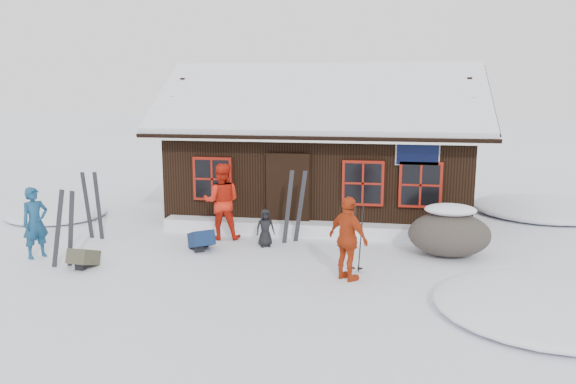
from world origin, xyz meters
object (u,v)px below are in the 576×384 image
at_px(skier_crouched, 265,228).
at_px(ski_poles, 357,240).
at_px(backpack_olive, 84,261).
at_px(skier_teal, 35,223).
at_px(skier_orange_right, 348,239).
at_px(ski_pair_left, 64,230).
at_px(backpack_blue, 201,243).
at_px(skier_orange_left, 222,201).
at_px(boulder, 449,233).

distance_m(skier_crouched, ski_poles, 2.69).
xyz_separation_m(skier_crouched, backpack_olive, (-3.39, -2.22, -0.29)).
bearing_deg(skier_teal, backpack_olive, -78.82).
bearing_deg(ski_poles, skier_teal, -178.34).
relative_size(skier_orange_right, ski_pair_left, 0.98).
bearing_deg(backpack_blue, skier_orange_left, 44.64).
relative_size(skier_orange_left, backpack_blue, 2.95).
distance_m(skier_orange_right, ski_poles, 0.54).
distance_m(skier_crouched, backpack_blue, 1.52).
bearing_deg(skier_orange_right, skier_orange_left, 2.76).
bearing_deg(backpack_blue, backpack_olive, -175.09).
bearing_deg(skier_crouched, skier_orange_right, -65.86).
relative_size(skier_orange_left, boulder, 1.05).
height_order(skier_crouched, boulder, boulder).
distance_m(skier_teal, ski_poles, 7.00).
distance_m(ski_poles, backpack_olive, 5.68).
relative_size(skier_orange_left, ski_pair_left, 1.11).
height_order(skier_orange_right, backpack_blue, skier_orange_right).
bearing_deg(backpack_olive, skier_crouched, 39.31).
xyz_separation_m(skier_orange_left, ski_poles, (3.42, -2.01, -0.27)).
relative_size(skier_orange_right, backpack_olive, 2.89).
relative_size(skier_crouched, boulder, 0.50).
bearing_deg(skier_orange_left, ski_pair_left, 37.19).
height_order(boulder, backpack_olive, boulder).
bearing_deg(ski_poles, skier_orange_left, 149.51).
bearing_deg(skier_orange_right, ski_poles, -65.67).
xyz_separation_m(skier_crouched, boulder, (4.18, -0.03, 0.08)).
distance_m(skier_orange_left, boulder, 5.43).
height_order(skier_teal, skier_crouched, skier_teal).
bearing_deg(skier_orange_left, boulder, 165.36).
bearing_deg(skier_orange_left, skier_crouched, 148.36).
xyz_separation_m(skier_teal, ski_poles, (7.00, 0.20, -0.11)).
height_order(skier_teal, backpack_blue, skier_teal).
distance_m(ski_pair_left, backpack_blue, 2.98).
distance_m(skier_crouched, boulder, 4.19).
height_order(skier_orange_right, boulder, skier_orange_right).
bearing_deg(ski_poles, skier_crouched, 145.73).
relative_size(ski_pair_left, backpack_blue, 2.65).
height_order(skier_teal, ski_pair_left, ski_pair_left).
height_order(skier_orange_right, skier_crouched, skier_orange_right).
distance_m(skier_teal, ski_pair_left, 1.10).
height_order(skier_orange_left, ski_pair_left, skier_orange_left).
height_order(skier_orange_right, backpack_olive, skier_orange_right).
bearing_deg(backpack_olive, boulder, 22.18).
relative_size(boulder, backpack_blue, 2.81).
bearing_deg(skier_teal, backpack_blue, -39.93).
bearing_deg(ski_pair_left, skier_crouched, 25.77).
bearing_deg(backpack_blue, skier_crouched, -13.37).
bearing_deg(skier_crouched, ski_pair_left, -171.66).
bearing_deg(skier_orange_left, ski_poles, 140.55).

